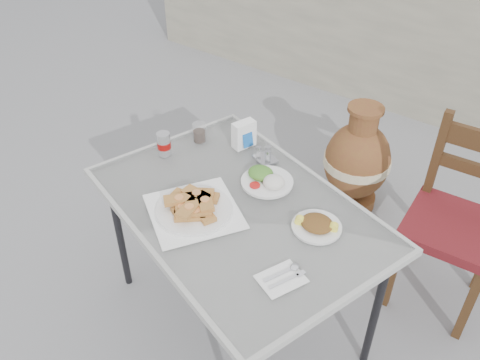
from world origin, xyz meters
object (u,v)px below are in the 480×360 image
Objects in this scene: condiment_caddy at (265,156)px; napkin_holder at (244,134)px; terracotta_urn at (357,162)px; soda_can at (164,144)px; cola_glass at (199,134)px; salad_rice_plate at (267,179)px; cafe_table at (237,214)px; pide_plate at (194,205)px; chair at (456,220)px; salad_chopped_plate at (317,225)px.

napkin_holder is at bearing 165.54° from condiment_caddy.
soda_can is at bearing -116.65° from terracotta_urn.
condiment_caddy reaches higher than terracotta_urn.
salad_rice_plate is at bearing -10.01° from cola_glass.
cola_glass is (-0.45, 0.28, 0.10)m from cafe_table.
condiment_caddy is at bearing 104.68° from cafe_table.
cafe_table is 0.53m from soda_can.
soda_can is 1.21× the size of cola_glass.
pide_plate is 0.50× the size of chair.
cola_glass is at bearing 127.81° from pide_plate.
salad_rice_plate is 1.09m from terracotta_urn.
pide_plate is 0.54m from napkin_holder.
pide_plate is 4.23× the size of soda_can.
cola_glass is 0.74× the size of condiment_caddy.
pide_plate is at bearing -154.40° from salad_chopped_plate.
soda_can is at bearing 179.08° from salad_chopped_plate.
salad_rice_plate reaches higher than cafe_table.
salad_rice_plate is (0.01, 0.20, 0.08)m from cafe_table.
chair reaches higher than soda_can.
salad_rice_plate reaches higher than terracotta_urn.
soda_can is (-0.86, 0.01, 0.04)m from salad_chopped_plate.
pide_plate reaches higher than salad_chopped_plate.
salad_chopped_plate is 0.87m from chair.
soda_can reaches higher than salad_rice_plate.
chair is at bearing 39.10° from salad_rice_plate.
condiment_caddy is at bearing 8.70° from cola_glass.
cafe_table is 1.25m from terracotta_urn.
salad_rice_plate is 2.43× the size of cola_glass.
chair reaches higher than pide_plate.
salad_chopped_plate is 1.55× the size of condiment_caddy.
chair is at bearing 23.15° from cola_glass.
condiment_caddy is (0.16, -0.04, -0.04)m from napkin_holder.
cola_glass is (-0.47, 0.08, 0.02)m from salad_rice_plate.
salad_chopped_plate is 1.24m from terracotta_urn.
napkin_holder reaches higher than terracotta_urn.
pide_plate is at bearing -96.84° from terracotta_urn.
salad_chopped_plate is at bearing -8.69° from napkin_holder.
cola_glass is (-0.33, 0.43, 0.01)m from pide_plate.
cola_glass is at bearing -171.30° from condiment_caddy.
condiment_caddy is at bearing 86.48° from pide_plate.
napkin_holder is (0.27, 0.29, 0.01)m from soda_can.
salad_chopped_plate is 0.21× the size of chair.
cafe_table is at bearing -91.99° from terracotta_urn.
cafe_table reaches higher than terracotta_urn.
chair is 1.37× the size of terracotta_urn.
cafe_table is 12.47× the size of soda_can.
salad_rice_plate is 0.35m from salad_chopped_plate.
cola_glass is (-0.80, 0.21, 0.03)m from salad_chopped_plate.
condiment_caddy is (-0.10, 0.14, 0.00)m from salad_rice_plate.
salad_rice_plate is at bearing -16.07° from napkin_holder.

